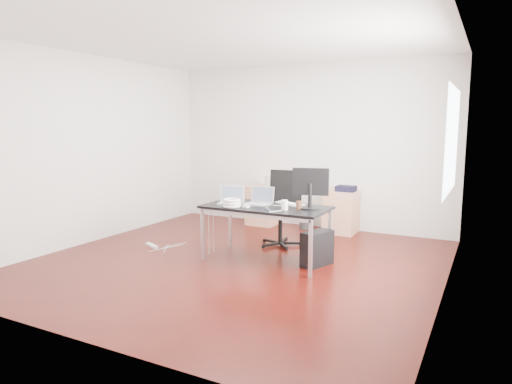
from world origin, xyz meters
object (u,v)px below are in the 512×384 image
at_px(office_chair, 282,204).
at_px(filing_cabinet_right, 341,212).
at_px(filing_cabinet_left, 264,205).
at_px(desk, 266,210).
at_px(pc_tower, 317,248).

xyz_separation_m(office_chair, filing_cabinet_right, (0.55, 1.13, -0.26)).
height_order(office_chair, filing_cabinet_left, office_chair).
xyz_separation_m(desk, pc_tower, (0.66, 0.13, -0.46)).
relative_size(filing_cabinet_left, pc_tower, 1.56).
distance_m(filing_cabinet_left, pc_tower, 2.54).
relative_size(desk, filing_cabinet_right, 2.29).
xyz_separation_m(office_chair, filing_cabinet_left, (-0.88, 1.13, -0.26)).
relative_size(office_chair, filing_cabinet_left, 1.54).
relative_size(filing_cabinet_right, pc_tower, 1.56).
xyz_separation_m(office_chair, pc_tower, (0.82, -0.75, -0.39)).
relative_size(desk, filing_cabinet_left, 2.29).
bearing_deg(filing_cabinet_right, desk, -100.97).
height_order(filing_cabinet_left, filing_cabinet_right, same).
bearing_deg(desk, office_chair, 100.63).
distance_m(filing_cabinet_left, filing_cabinet_right, 1.43).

